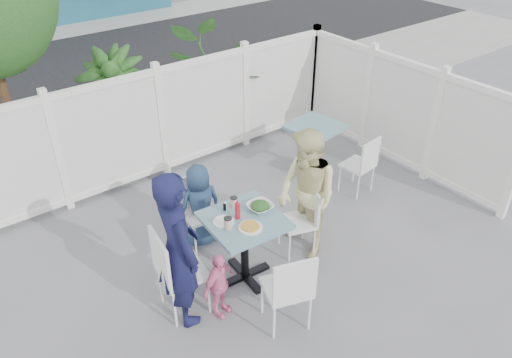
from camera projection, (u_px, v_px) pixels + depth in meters
ground at (261, 262)px, 5.73m from camera, size 80.00×80.00×0.00m
near_sidewalk at (120, 138)px, 8.27m from camera, size 24.00×2.60×0.01m
street at (48, 74)px, 10.74m from camera, size 24.00×5.00×0.01m
far_sidewalk at (8, 39)px, 12.81m from camera, size 24.00×1.60×0.01m
fence_back at (162, 124)px, 6.96m from camera, size 5.86×0.08×1.60m
fence_right at (399, 114)px, 7.24m from camera, size 0.08×3.66×1.60m
potted_shrub_a at (114, 109)px, 7.19m from camera, size 1.37×1.37×1.74m
potted_shrub_b at (222, 83)px, 8.05m from camera, size 1.82×1.66×1.72m
main_table at (244, 233)px, 5.19m from camera, size 0.82×0.82×0.81m
spare_table at (315, 136)px, 7.14m from camera, size 0.79×0.79×0.73m
chair_left at (174, 268)px, 4.82m from camera, size 0.49×0.50×0.99m
chair_right at (303, 215)px, 5.68m from camera, size 0.47×0.48×0.83m
chair_back at (198, 205)px, 5.82m from camera, size 0.44×0.42×0.86m
chair_near at (290, 287)px, 4.65m from camera, size 0.53×0.53×0.94m
chair_spare at (363, 162)px, 6.67m from camera, size 0.42×0.41×0.85m
man at (178, 249)px, 4.65m from camera, size 0.47×0.65×1.68m
woman at (307, 195)px, 5.52m from camera, size 0.68×0.82×1.55m
boy at (200, 205)px, 5.77m from camera, size 0.55×0.39×1.05m
toddler at (219, 285)px, 4.90m from camera, size 0.48×0.31×0.76m
plate_main at (250, 227)px, 4.96m from camera, size 0.25×0.25×0.02m
plate_side at (224, 222)px, 5.04m from camera, size 0.22×0.22×0.01m
salad_bowl at (260, 207)px, 5.21m from camera, size 0.26×0.26×0.06m
coffee_cup_a at (228, 224)px, 4.93m from camera, size 0.08×0.08×0.12m
coffee_cup_b at (234, 203)px, 5.24m from camera, size 0.07×0.07×0.11m
ketchup_bottle at (238, 211)px, 5.06m from camera, size 0.06×0.06×0.18m
salt_shaker at (225, 206)px, 5.22m from camera, size 0.03×0.03×0.08m
pepper_shaker at (225, 207)px, 5.21m from camera, size 0.03×0.03×0.08m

